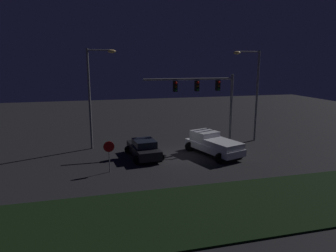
{
  "coord_description": "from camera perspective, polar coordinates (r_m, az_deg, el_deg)",
  "views": [
    {
      "loc": [
        -6.81,
        -23.3,
        7.59
      ],
      "look_at": [
        -0.58,
        0.82,
        2.38
      ],
      "focal_mm": 32.96,
      "sensor_mm": 36.0,
      "label": 1
    }
  ],
  "objects": [
    {
      "name": "pickup_truck",
      "position": [
        25.88,
        8.2,
        -3.07
      ],
      "size": [
        3.95,
        5.75,
        1.8
      ],
      "rotation": [
        0.0,
        0.0,
        1.88
      ],
      "color": "silver",
      "rests_on": "ground_plane"
    },
    {
      "name": "car_sedan",
      "position": [
        24.94,
        -4.51,
        -4.17
      ],
      "size": [
        2.76,
        4.55,
        1.51
      ],
      "rotation": [
        0.0,
        0.0,
        1.67
      ],
      "color": "black",
      "rests_on": "ground_plane"
    },
    {
      "name": "ground_plane",
      "position": [
        25.43,
        1.74,
        -5.56
      ],
      "size": [
        80.0,
        80.0,
        0.0
      ],
      "primitive_type": "plane",
      "color": "black"
    },
    {
      "name": "grass_median",
      "position": [
        17.12,
        10.96,
        -14.55
      ],
      "size": [
        27.46,
        6.26,
        0.1
      ],
      "primitive_type": "cube",
      "color": "black",
      "rests_on": "ground_plane"
    },
    {
      "name": "street_lamp_left",
      "position": [
        27.45,
        -13.44,
        6.96
      ],
      "size": [
        2.49,
        0.44,
        8.71
      ],
      "color": "slate",
      "rests_on": "ground_plane"
    },
    {
      "name": "street_lamp_right",
      "position": [
        30.46,
        15.36,
        7.28
      ],
      "size": [
        2.73,
        0.44,
        8.64
      ],
      "color": "slate",
      "rests_on": "ground_plane"
    },
    {
      "name": "stop_sign",
      "position": [
        21.74,
        -10.85,
        -4.5
      ],
      "size": [
        0.76,
        0.08,
        2.23
      ],
      "color": "slate",
      "rests_on": "ground_plane"
    },
    {
      "name": "traffic_signal_gantry",
      "position": [
        28.0,
        7.21,
        6.2
      ],
      "size": [
        8.32,
        0.56,
        6.5
      ],
      "color": "slate",
      "rests_on": "ground_plane"
    }
  ]
}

